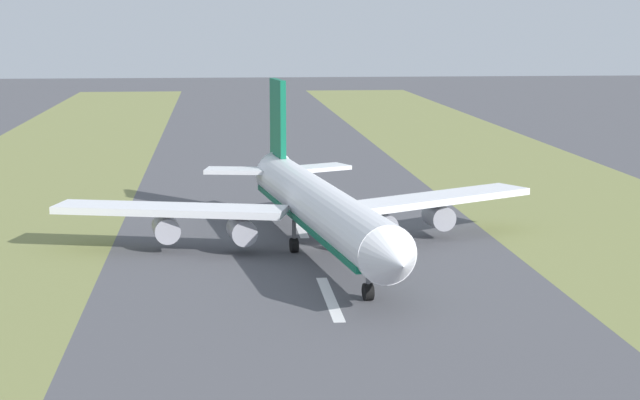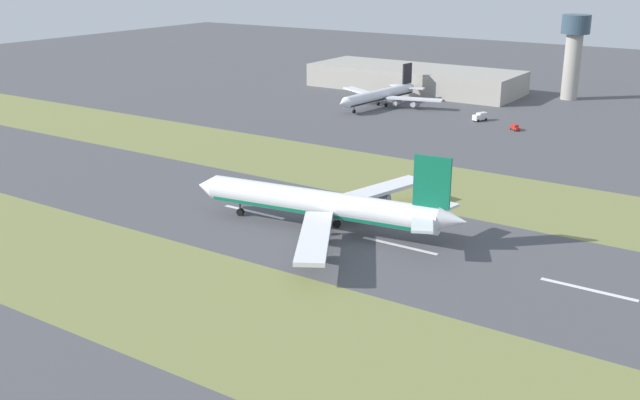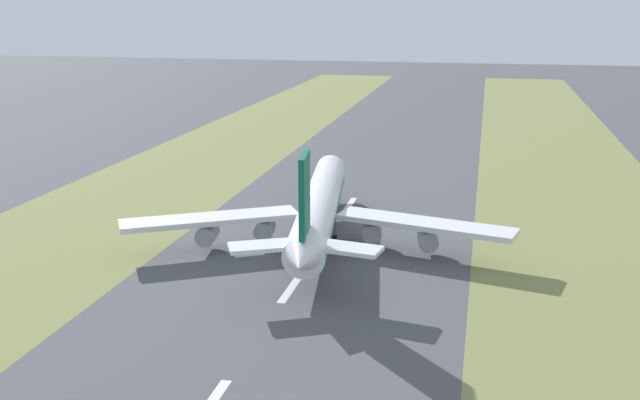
{
  "view_description": "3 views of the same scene",
  "coord_description": "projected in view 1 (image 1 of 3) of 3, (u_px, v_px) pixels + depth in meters",
  "views": [
    {
      "loc": [
        11.52,
        132.56,
        28.72
      ],
      "look_at": [
        -0.92,
        5.36,
        7.0
      ],
      "focal_mm": 60.0,
      "sensor_mm": 36.0,
      "label": 1
    },
    {
      "loc": [
        -134.54,
        -83.73,
        59.79
      ],
      "look_at": [
        -0.92,
        5.36,
        7.0
      ],
      "focal_mm": 42.0,
      "sensor_mm": 36.0,
      "label": 2
    },
    {
      "loc": [
        25.8,
        -115.11,
        39.79
      ],
      "look_at": [
        -0.92,
        5.36,
        7.0
      ],
      "focal_mm": 42.0,
      "sensor_mm": 36.0,
      "label": 3
    }
  ],
  "objects": [
    {
      "name": "centreline_dash_mid",
      "position": [
        300.0,
        225.0,
        150.34
      ],
      "size": [
        1.2,
        18.0,
        0.01
      ],
      "primitive_type": "cube",
      "color": "silver",
      "rests_on": "ground"
    },
    {
      "name": "centreline_dash_far",
      "position": [
        330.0,
        298.0,
        111.1
      ],
      "size": [
        1.2,
        18.0,
        0.01
      ],
      "primitive_type": "cube",
      "color": "silver",
      "rests_on": "ground"
    },
    {
      "name": "centreline_dash_near",
      "position": [
        282.0,
        183.0,
        189.59
      ],
      "size": [
        1.2,
        18.0,
        0.01
      ],
      "primitive_type": "cube",
      "color": "silver",
      "rests_on": "ground"
    },
    {
      "name": "airplane_main_jet",
      "position": [
        316.0,
        205.0,
        131.63
      ],
      "size": [
        63.53,
        67.12,
        20.2
      ],
      "color": "white",
      "rests_on": "ground"
    },
    {
      "name": "ground_plane",
      "position": [
        309.0,
        247.0,
        135.98
      ],
      "size": [
        800.0,
        800.0,
        0.0
      ],
      "primitive_type": "plane",
      "color": "#4C4C51"
    }
  ]
}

